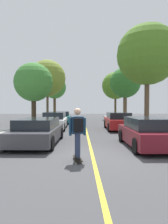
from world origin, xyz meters
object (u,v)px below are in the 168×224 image
Objects in this scene: parked_car_right_near at (118,121)px; street_tree_left_far at (55,87)px; parked_car_right_nearest at (146,133)px; street_tree_right_nearest at (147,55)px; street_tree_left_nearest at (34,83)px; parked_car_left_nearest at (38,131)px; skateboard at (78,158)px; street_tree_right_near at (125,83)px; skateboarder at (78,130)px; parked_car_left_far at (61,117)px; parked_car_left_near at (55,121)px; street_tree_left_near at (47,78)px; street_tree_right_far at (115,86)px.

street_tree_left_far is (-6.89, 15.34, 4.03)m from parked_car_right_near.
street_tree_right_nearest is at bearing 71.67° from parked_car_right_nearest.
street_tree_left_nearest is 13.83m from street_tree_left_far.
parked_car_left_nearest is 3.69m from skateboard.
street_tree_right_near is at bearing 27.98° from street_tree_left_nearest.
parked_car_left_nearest is 0.60× the size of street_tree_right_nearest.
skateboarder is (-3.02, -2.22, 0.39)m from parked_car_right_nearest.
parked_car_right_nearest reaches higher than parked_car_left_nearest.
parked_car_left_far is 0.70× the size of street_tree_left_far.
parked_car_right_nearest is 13.63m from street_tree_right_near.
street_tree_left_nearest is at bearing 167.43° from parked_car_right_near.
skateboarder is (1.96, -3.12, 0.43)m from parked_car_left_nearest.
street_tree_right_nearest reaches higher than skateboard.
skateboarder is at bearing -80.84° from skateboard.
street_tree_left_far is 25.02m from skateboard.
parked_car_left_near is 8.57m from street_tree_right_nearest.
skateboarder is at bearing -121.70° from street_tree_right_nearest.
skateboarder is (0.01, -0.03, 0.96)m from skateboard.
street_tree_right_far is at bearing 22.28° from street_tree_left_near.
parked_car_left_far is 5.91m from street_tree_left_nearest.
parked_car_left_nearest is 5.06m from parked_car_right_nearest.
street_tree_right_near is at bearing 90.00° from street_tree_right_nearest.
street_tree_right_near is 6.09m from street_tree_right_far.
parked_car_right_nearest is at bearing -50.28° from street_tree_left_nearest.
skateboard is (3.86, -17.64, -5.07)m from street_tree_left_near.
street_tree_right_near is at bearing 60.27° from parked_car_left_nearest.
parked_car_right_near is 0.67× the size of street_tree_left_far.
street_tree_right_near reaches higher than parked_car_left_near.
skateboarder is at bearing -80.96° from street_tree_left_far.
parked_car_left_nearest is 0.85× the size of street_tree_left_nearest.
street_tree_left_near reaches higher than parked_car_left_far.
parked_car_right_near is 7.48m from street_tree_right_near.
street_tree_right_near is 16.31m from skateboarder.
parked_car_left_near is at bearing -82.65° from street_tree_left_far.
street_tree_left_near is at bearing 102.36° from skateboard.
street_tree_right_near reaches higher than parked_car_right_nearest.
skateboard is at bearing -108.71° from parked_car_right_near.
skateboard is (1.95, -9.45, -0.59)m from parked_car_left_near.
parked_car_left_near is 9.52m from street_tree_left_near.
street_tree_right_nearest is (8.81, -9.68, 0.40)m from street_tree_left_near.
parked_car_left_far is 13.82m from parked_car_right_nearest.
street_tree_left_nearest is 11.54m from skateboarder.
parked_car_right_near is at bearing -98.85° from street_tree_right_far.
skateboard is at bearing -103.10° from street_tree_right_far.
skateboard is at bearing -108.06° from street_tree_right_near.
parked_car_left_nearest is 21.67m from street_tree_left_far.
parked_car_left_far reaches higher than parked_car_left_nearest.
parked_car_left_far is (-0.00, 11.99, 0.01)m from parked_car_left_nearest.
street_tree_left_nearest is at bearing -152.02° from street_tree_right_near.
parked_car_right_near is 0.59× the size of street_tree_left_near.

